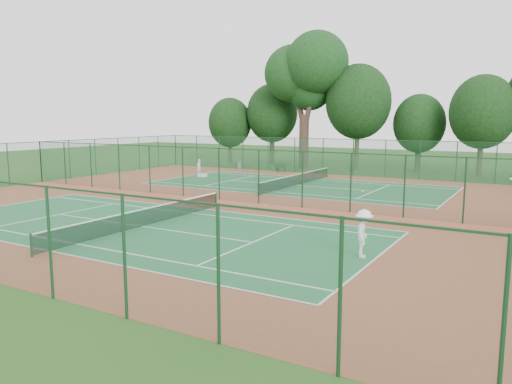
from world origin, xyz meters
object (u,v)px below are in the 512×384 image
trash_bin (239,165)px  kit_bag (202,175)px  big_tree (306,72)px  player_near (364,234)px  bench (281,168)px  player_far (199,167)px

trash_bin → kit_bag: 7.23m
big_tree → trash_bin: bearing=-134.6°
player_near → bench: size_ratio=1.36×
player_near → trash_bin: player_near is taller
trash_bin → big_tree: big_tree is taller
player_near → kit_bag: bearing=34.9°
kit_bag → bench: bearing=36.5°
player_far → big_tree: 16.21m
trash_bin → player_near: bearing=-49.7°
player_far → trash_bin: bearing=177.7°
bench → big_tree: (0.44, 4.97, 9.83)m
player_near → big_tree: 36.73m
trash_bin → kit_bag: bearing=-86.5°
trash_bin → big_tree: bearing=45.4°
kit_bag → trash_bin: bearing=69.9°
player_far → big_tree: size_ratio=0.11×
bench → kit_bag: bench is taller
kit_bag → big_tree: 16.76m
bench → kit_bag: size_ratio=1.62×
player_far → kit_bag: player_far is taller
bench → big_tree: bearing=97.4°
bench → player_far: bearing=-114.2°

